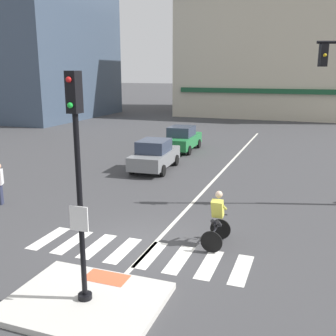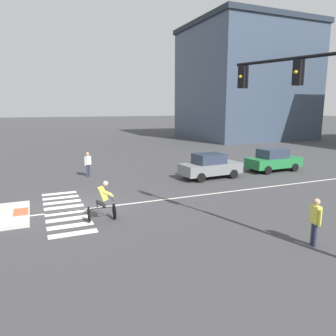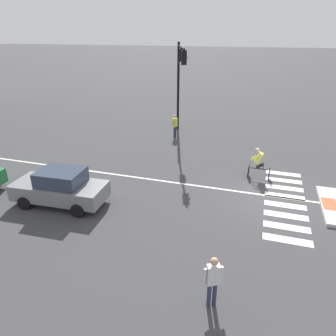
{
  "view_description": "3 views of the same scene",
  "coord_description": "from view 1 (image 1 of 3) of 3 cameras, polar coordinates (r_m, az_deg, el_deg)",
  "views": [
    {
      "loc": [
        4.54,
        -10.4,
        5.2
      ],
      "look_at": [
        -1.03,
        5.05,
        1.2
      ],
      "focal_mm": 42.87,
      "sensor_mm": 36.0,
      "label": 1
    },
    {
      "loc": [
        14.78,
        -1.67,
        4.65
      ],
      "look_at": [
        -0.19,
        4.73,
        1.54
      ],
      "focal_mm": 34.07,
      "sensor_mm": 36.0,
      "label": 2
    },
    {
      "loc": [
        -13.44,
        0.93,
        7.14
      ],
      "look_at": [
        -1.27,
        4.72,
        1.49
      ],
      "focal_mm": 33.17,
      "sensor_mm": 36.0,
      "label": 3
    }
  ],
  "objects": [
    {
      "name": "ground_plane",
      "position": [
        12.49,
        -3.49,
        -10.95
      ],
      "size": [
        300.0,
        300.0,
        0.0
      ],
      "primitive_type": "plane",
      "color": "#3D3D3F"
    },
    {
      "name": "traffic_island",
      "position": [
        9.82,
        -11.66,
        -18.09
      ],
      "size": [
        3.45,
        2.72,
        0.15
      ],
      "primitive_type": "cube",
      "color": "beige",
      "rests_on": "ground"
    },
    {
      "name": "tactile_pad_front",
      "position": [
        10.53,
        -8.75,
        -15.13
      ],
      "size": [
        1.1,
        0.6,
        0.01
      ],
      "primitive_type": "cube",
      "color": "#DB5B38",
      "rests_on": "traffic_island"
    },
    {
      "name": "signal_pole",
      "position": [
        8.61,
        -12.68,
        -0.21
      ],
      "size": [
        0.44,
        0.38,
        5.05
      ],
      "color": "black",
      "rests_on": "traffic_island"
    },
    {
      "name": "crosswalk_stripe_a",
      "position": [
        13.52,
        -16.6,
        -9.53
      ],
      "size": [
        0.44,
        1.8,
        0.01
      ],
      "primitive_type": "cube",
      "color": "silver",
      "rests_on": "ground"
    },
    {
      "name": "crosswalk_stripe_b",
      "position": [
        13.04,
        -13.44,
        -10.19
      ],
      "size": [
        0.44,
        1.8,
        0.01
      ],
      "primitive_type": "cube",
      "color": "silver",
      "rests_on": "ground"
    },
    {
      "name": "crosswalk_stripe_c",
      "position": [
        12.61,
        -10.03,
        -10.87
      ],
      "size": [
        0.44,
        1.8,
        0.01
      ],
      "primitive_type": "cube",
      "color": "silver",
      "rests_on": "ground"
    },
    {
      "name": "crosswalk_stripe_d",
      "position": [
        12.23,
        -6.39,
        -11.55
      ],
      "size": [
        0.44,
        1.8,
        0.01
      ],
      "primitive_type": "cube",
      "color": "silver",
      "rests_on": "ground"
    },
    {
      "name": "crosswalk_stripe_e",
      "position": [
        11.9,
        -2.5,
        -12.22
      ],
      "size": [
        0.44,
        1.8,
        0.01
      ],
      "primitive_type": "cube",
      "color": "silver",
      "rests_on": "ground"
    },
    {
      "name": "crosswalk_stripe_f",
      "position": [
        11.63,
        1.61,
        -12.87
      ],
      "size": [
        0.44,
        1.8,
        0.01
      ],
      "primitive_type": "cube",
      "color": "silver",
      "rests_on": "ground"
    },
    {
      "name": "crosswalk_stripe_g",
      "position": [
        11.41,
        5.91,
        -13.47
      ],
      "size": [
        0.44,
        1.8,
        0.01
      ],
      "primitive_type": "cube",
      "color": "silver",
      "rests_on": "ground"
    },
    {
      "name": "crosswalk_stripe_h",
      "position": [
        11.27,
        10.37,
        -14.02
      ],
      "size": [
        0.44,
        1.8,
        0.01
      ],
      "primitive_type": "cube",
      "color": "silver",
      "rests_on": "ground"
    },
    {
      "name": "lane_centre_line",
      "position": [
        21.49,
        7.73,
        -0.44
      ],
      "size": [
        0.14,
        28.0,
        0.01
      ],
      "primitive_type": "cube",
      "color": "silver",
      "rests_on": "ground"
    },
    {
      "name": "building_corner_left",
      "position": [
        52.96,
        15.51,
        15.05
      ],
      "size": [
        22.36,
        17.92,
        13.76
      ],
      "color": "beige",
      "rests_on": "ground"
    },
    {
      "name": "building_corner_right",
      "position": [
        49.78,
        -19.4,
        16.52
      ],
      "size": [
        15.6,
        16.86,
        16.56
      ],
      "color": "#3D4C60",
      "rests_on": "ground"
    },
    {
      "name": "car_grey_westbound_far",
      "position": [
        21.44,
        -1.91,
        1.87
      ],
      "size": [
        2.02,
        4.19,
        1.64
      ],
      "color": "slate",
      "rests_on": "ground"
    },
    {
      "name": "car_green_westbound_distant",
      "position": [
        26.64,
        1.99,
        4.19
      ],
      "size": [
        1.93,
        4.14,
        1.64
      ],
      "color": "#237A3D",
      "rests_on": "ground"
    },
    {
      "name": "cyclist",
      "position": [
        12.29,
        7.0,
        -7.04
      ],
      "size": [
        0.69,
        1.11,
        1.68
      ],
      "color": "black",
      "rests_on": "ground"
    },
    {
      "name": "pedestrian_at_curb_left",
      "position": [
        17.17,
        -22.82,
        -1.64
      ],
      "size": [
        0.36,
        0.5,
        1.67
      ],
      "color": "#2D334C",
      "rests_on": "ground"
    }
  ]
}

